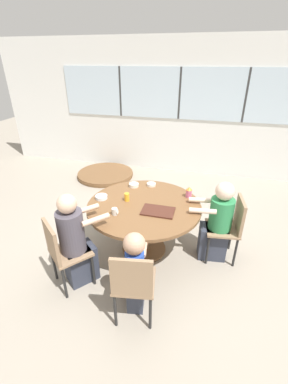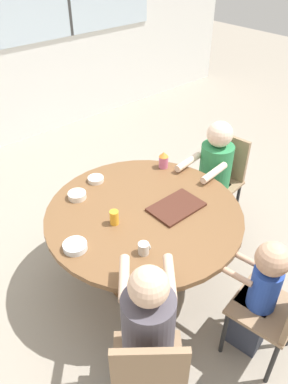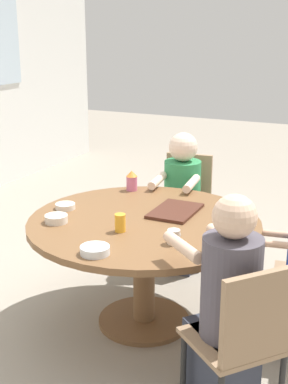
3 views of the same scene
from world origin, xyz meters
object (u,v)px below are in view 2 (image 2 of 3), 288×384
at_px(chair_for_woman_green_shirt, 222,173).
at_px(person_toddler, 258,298).
at_px(person_woman_green_shirt, 212,182).
at_px(bowl_cereal, 77,195).
at_px(bowl_fruit, 96,179).
at_px(bowl_white_shallow, 75,246).
at_px(coffee_mug, 144,248).
at_px(sippy_cup, 164,160).
at_px(chair_for_man_blue_shirt, 149,372).
at_px(person_man_blue_shirt, 148,343).
at_px(chair_for_toddler, 282,308).
at_px(juice_glass, 114,217).

height_order(chair_for_woman_green_shirt, person_toddler, person_toddler).
xyz_separation_m(person_woman_green_shirt, bowl_cereal, (-1.20, 0.35, 0.24)).
relative_size(person_toddler, bowl_fruit, 7.54).
bearing_deg(person_woman_green_shirt, bowl_white_shallow, 86.96).
distance_m(person_toddler, coffee_mug, 0.80).
bearing_deg(person_woman_green_shirt, bowl_fruit, 58.27).
relative_size(coffee_mug, bowl_cereal, 0.58).
relative_size(bowl_white_shallow, bowl_cereal, 1.13).
relative_size(sippy_cup, bowl_fruit, 1.15).
height_order(chair_for_man_blue_shirt, person_toddler, person_toddler).
bearing_deg(person_man_blue_shirt, chair_for_woman_green_shirt, 66.62).
height_order(coffee_mug, bowl_fruit, coffee_mug).
distance_m(chair_for_toddler, juice_glass, 1.23).
distance_m(person_woman_green_shirt, sippy_cup, 0.55).
bearing_deg(chair_for_woman_green_shirt, chair_for_toddler, 136.23).
relative_size(chair_for_woman_green_shirt, juice_glass, 8.22).
bearing_deg(chair_for_toddler, person_woman_green_shirt, 48.60).
bearing_deg(sippy_cup, bowl_cereal, 171.59).
bearing_deg(person_man_blue_shirt, chair_for_man_blue_shirt, -90.00).
bearing_deg(juice_glass, bowl_cereal, 94.57).
xyz_separation_m(chair_for_man_blue_shirt, person_woman_green_shirt, (1.63, 0.95, -0.02)).
height_order(chair_for_woman_green_shirt, bowl_cereal, chair_for_woman_green_shirt).
distance_m(person_woman_green_shirt, bowl_cereal, 1.28).
height_order(coffee_mug, bowl_cereal, coffee_mug).
relative_size(coffee_mug, juice_glass, 0.76).
bearing_deg(bowl_fruit, bowl_white_shallow, -135.19).
distance_m(person_woman_green_shirt, person_toddler, 1.30).
bearing_deg(bowl_white_shallow, juice_glass, 5.07).
bearing_deg(juice_glass, chair_for_toddler, -69.50).
relative_size(chair_for_woman_green_shirt, bowl_fruit, 6.78).
bearing_deg(bowl_cereal, person_man_blue_shirt, -105.38).
bearing_deg(bowl_fruit, bowl_cereal, -159.02).
height_order(chair_for_woman_green_shirt, coffee_mug, chair_for_woman_green_shirt).
distance_m(chair_for_toddler, sippy_cup, 1.50).
bearing_deg(chair_for_toddler, person_toddler, 90.00).
bearing_deg(bowl_white_shallow, person_toddler, -51.86).
xyz_separation_m(chair_for_toddler, person_man_blue_shirt, (-0.78, 0.37, 0.01)).
relative_size(chair_for_toddler, sippy_cup, 5.89).
bearing_deg(bowl_cereal, person_toddler, -72.95).
height_order(bowl_white_shallow, bowl_cereal, bowl_cereal).
bearing_deg(bowl_white_shallow, chair_for_woman_green_shirt, 4.17).
distance_m(chair_for_man_blue_shirt, coffee_mug, 0.72).
height_order(person_toddler, bowl_fruit, person_toddler).
bearing_deg(bowl_cereal, chair_for_woman_green_shirt, -13.73).
distance_m(person_man_blue_shirt, bowl_white_shallow, 0.76).
distance_m(person_woman_green_shirt, bowl_fruit, 1.09).
relative_size(sippy_cup, juice_glass, 1.40).
xyz_separation_m(person_toddler, bowl_white_shallow, (-0.74, 0.94, 0.24)).
distance_m(juice_glass, bowl_cereal, 0.43).
xyz_separation_m(person_man_blue_shirt, sippy_cup, (1.13, 1.07, 0.26)).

